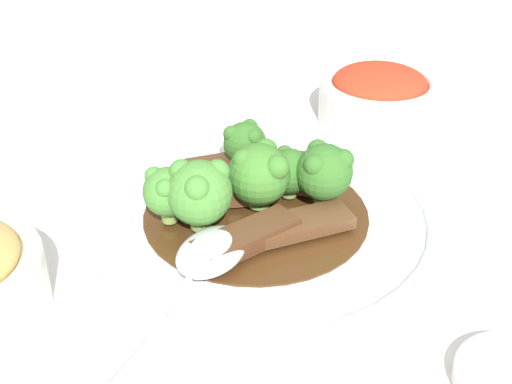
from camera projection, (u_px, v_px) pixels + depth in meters
name	position (u px, v px, depth m)	size (l,w,h in m)	color
ground_plane	(256.00, 231.00, 0.53)	(4.00, 4.00, 0.00)	silver
main_plate	(256.00, 219.00, 0.52)	(0.27, 0.27, 0.02)	white
beef_strip_0	(296.00, 172.00, 0.55)	(0.05, 0.04, 0.01)	#56331E
beef_strip_1	(217.00, 168.00, 0.56)	(0.05, 0.05, 0.01)	#56331E
beef_strip_2	(246.00, 238.00, 0.48)	(0.08, 0.06, 0.01)	#56331E
beef_strip_3	(213.00, 194.00, 0.53)	(0.05, 0.07, 0.01)	brown
beef_strip_4	(302.00, 224.00, 0.50)	(0.07, 0.07, 0.01)	brown
broccoli_floret_0	(263.00, 174.00, 0.51)	(0.05, 0.05, 0.05)	#7FA84C
broccoli_floret_1	(324.00, 171.00, 0.51)	(0.04, 0.04, 0.05)	#7FA84C
broccoli_floret_2	(199.00, 191.00, 0.48)	(0.05, 0.05, 0.05)	#7FA84C
broccoli_floret_3	(245.00, 143.00, 0.56)	(0.03, 0.03, 0.04)	#8EB756
broccoli_floret_4	(290.00, 170.00, 0.52)	(0.03, 0.03, 0.04)	#7FA84C
broccoli_floret_5	(168.00, 191.00, 0.49)	(0.03, 0.03, 0.04)	#7FA84C
serving_spoon	(195.00, 271.00, 0.45)	(0.23, 0.05, 0.01)	silver
side_bowl_kimchi	(379.00, 95.00, 0.67)	(0.11, 0.11, 0.05)	white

